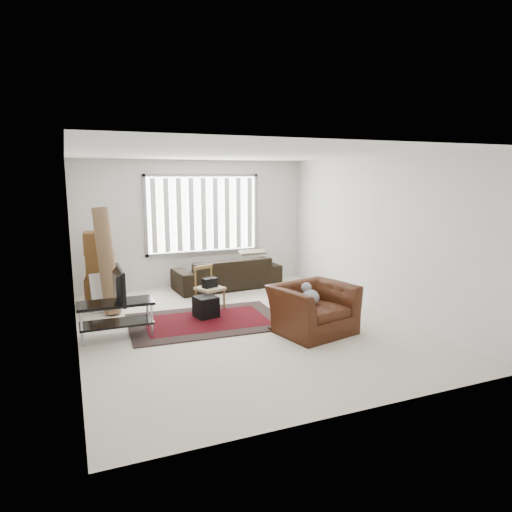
{
  "coord_description": "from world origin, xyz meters",
  "views": [
    {
      "loc": [
        -2.52,
        -6.58,
        2.38
      ],
      "look_at": [
        0.35,
        0.34,
        1.05
      ],
      "focal_mm": 32.0,
      "sensor_mm": 36.0,
      "label": 1
    }
  ],
  "objects_px": {
    "sofa": "(227,268)",
    "armchair": "(313,305)",
    "tv_stand": "(116,312)",
    "moving_boxes": "(100,271)",
    "side_chair": "(209,286)"
  },
  "relations": [
    {
      "from": "side_chair",
      "to": "armchair",
      "type": "distance_m",
      "value": 2.08
    },
    {
      "from": "tv_stand",
      "to": "moving_boxes",
      "type": "xyz_separation_m",
      "value": [
        -0.08,
        1.95,
        0.24
      ]
    },
    {
      "from": "sofa",
      "to": "armchair",
      "type": "xyz_separation_m",
      "value": [
        0.3,
        -3.17,
        -0.01
      ]
    },
    {
      "from": "sofa",
      "to": "tv_stand",
      "type": "bearing_deg",
      "value": 37.44
    },
    {
      "from": "moving_boxes",
      "to": "sofa",
      "type": "height_order",
      "value": "moving_boxes"
    },
    {
      "from": "sofa",
      "to": "side_chair",
      "type": "bearing_deg",
      "value": 55.38
    },
    {
      "from": "side_chair",
      "to": "armchair",
      "type": "bearing_deg",
      "value": -78.32
    },
    {
      "from": "tv_stand",
      "to": "side_chair",
      "type": "distance_m",
      "value": 1.88
    },
    {
      "from": "moving_boxes",
      "to": "side_chair",
      "type": "height_order",
      "value": "moving_boxes"
    },
    {
      "from": "tv_stand",
      "to": "sofa",
      "type": "bearing_deg",
      "value": 41.82
    },
    {
      "from": "side_chair",
      "to": "moving_boxes",
      "type": "bearing_deg",
      "value": 126.87
    },
    {
      "from": "sofa",
      "to": "armchair",
      "type": "relative_size",
      "value": 1.69
    },
    {
      "from": "side_chair",
      "to": "armchair",
      "type": "relative_size",
      "value": 0.59
    },
    {
      "from": "sofa",
      "to": "armchair",
      "type": "distance_m",
      "value": 3.18
    },
    {
      "from": "tv_stand",
      "to": "sofa",
      "type": "distance_m",
      "value": 3.37
    }
  ]
}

